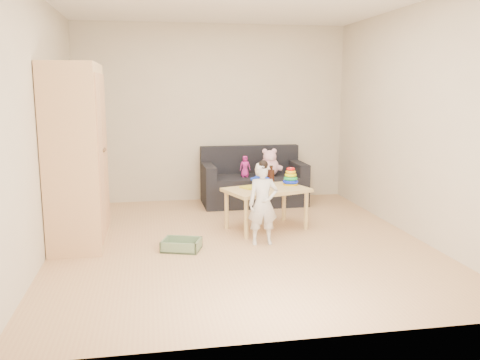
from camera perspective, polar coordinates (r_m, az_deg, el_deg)
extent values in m
plane|color=tan|center=(5.65, -0.05, -6.96)|extent=(4.50, 4.50, 0.00)
plane|color=beige|center=(7.63, -3.03, 7.46)|extent=(4.00, 0.00, 4.00)
plane|color=beige|center=(3.23, 6.95, 3.50)|extent=(4.00, 0.00, 4.00)
plane|color=beige|center=(5.43, -21.42, 5.61)|extent=(0.00, 4.50, 4.50)
plane|color=beige|center=(6.09, 18.93, 6.19)|extent=(0.00, 4.50, 4.50)
cube|color=tan|center=(5.70, -17.90, 2.63)|extent=(0.54, 1.07, 1.93)
cube|color=black|center=(7.43, 1.54, -1.11)|extent=(1.49, 0.76, 0.42)
cube|color=tan|center=(6.11, 2.97, -3.24)|extent=(1.09, 0.87, 0.50)
imported|color=silver|center=(5.48, 2.60, -2.80)|extent=(0.33, 0.23, 0.87)
imported|color=#D2279D|center=(7.27, 0.57, 1.51)|extent=(0.15, 0.10, 0.30)
cylinder|color=#C9A90A|center=(6.29, 5.69, -0.46)|extent=(0.18, 0.18, 0.02)
cylinder|color=silver|center=(6.27, 5.70, 0.48)|extent=(0.02, 0.02, 0.21)
torus|color=#0D25DE|center=(6.28, 5.69, -0.18)|extent=(0.19, 0.19, 0.04)
torus|color=green|center=(6.27, 5.70, 0.20)|extent=(0.17, 0.17, 0.04)
torus|color=#D6D40B|center=(6.27, 5.70, 0.56)|extent=(0.15, 0.15, 0.04)
torus|color=#FFB60D|center=(6.26, 5.71, 0.91)|extent=(0.13, 0.13, 0.04)
torus|color=red|center=(6.25, 5.72, 1.24)|extent=(0.10, 0.10, 0.04)
cylinder|color=black|center=(6.31, 3.51, 0.35)|extent=(0.08, 0.08, 0.18)
cylinder|color=black|center=(6.30, 3.52, 1.29)|extent=(0.04, 0.04, 0.05)
cylinder|color=black|center=(6.29, 3.53, 1.56)|extent=(0.04, 0.04, 0.01)
cube|color=yellow|center=(6.07, 1.20, -0.82)|extent=(0.27, 0.27, 0.01)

